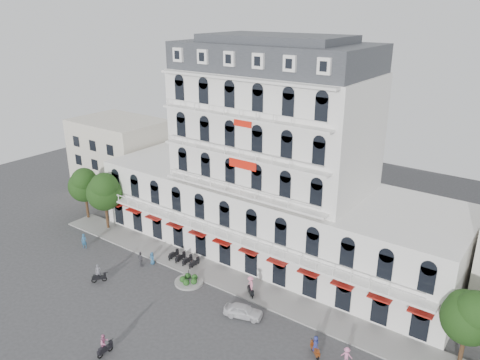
% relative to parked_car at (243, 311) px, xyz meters
% --- Properties ---
extents(ground, '(120.00, 120.00, 0.00)m').
position_rel_parked_car_xyz_m(ground, '(-5.31, -4.68, -0.66)').
color(ground, '#38383A').
rests_on(ground, ground).
extents(sidewalk, '(53.00, 4.00, 0.16)m').
position_rel_parked_car_xyz_m(sidewalk, '(-5.31, 4.32, -0.58)').
color(sidewalk, gray).
rests_on(sidewalk, ground).
extents(main_building, '(45.00, 15.00, 25.80)m').
position_rel_parked_car_xyz_m(main_building, '(-5.31, 13.31, 9.30)').
color(main_building, silver).
rests_on(main_building, ground).
extents(flank_building_west, '(14.00, 10.00, 12.00)m').
position_rel_parked_car_xyz_m(flank_building_west, '(-35.31, 15.32, 5.34)').
color(flank_building_west, beige).
rests_on(flank_building_west, ground).
extents(traffic_island, '(3.20, 3.20, 1.60)m').
position_rel_parked_car_xyz_m(traffic_island, '(-8.31, 1.32, -0.40)').
color(traffic_island, gray).
rests_on(traffic_island, ground).
extents(parked_scooter_row, '(4.40, 1.80, 1.10)m').
position_rel_parked_car_xyz_m(parked_scooter_row, '(-11.66, 4.12, -0.66)').
color(parked_scooter_row, black).
rests_on(parked_scooter_row, ground).
extents(tree_west_outer, '(4.50, 4.48, 7.76)m').
position_rel_parked_car_xyz_m(tree_west_outer, '(-31.25, 5.30, 4.69)').
color(tree_west_outer, '#382314').
rests_on(tree_west_outer, ground).
extents(tree_west_inner, '(4.76, 4.76, 8.25)m').
position_rel_parked_car_xyz_m(tree_west_inner, '(-26.25, 4.80, 5.03)').
color(tree_west_inner, '#382314').
rests_on(tree_west_inner, ground).
extents(tree_east_inner, '(4.40, 4.37, 7.57)m').
position_rel_parked_car_xyz_m(tree_east_inner, '(18.75, 5.30, 4.56)').
color(tree_east_inner, '#382314').
rests_on(tree_east_inner, ground).
extents(parked_car, '(4.16, 2.67, 1.32)m').
position_rel_parked_car_xyz_m(parked_car, '(0.00, 0.00, 0.00)').
color(parked_car, silver).
rests_on(parked_car, ground).
extents(rider_west, '(1.21, 1.41, 2.19)m').
position_rel_parked_car_xyz_m(rider_west, '(-16.46, -4.40, 0.33)').
color(rider_west, black).
rests_on(rider_west, ground).
extents(rider_southwest, '(0.63, 1.70, 2.11)m').
position_rel_parked_car_xyz_m(rider_southwest, '(-6.64, -11.44, 0.41)').
color(rider_southwest, black).
rests_on(rider_southwest, ground).
extents(rider_east, '(1.36, 1.25, 2.00)m').
position_rel_parked_car_xyz_m(rider_east, '(8.23, -0.72, 0.31)').
color(rider_east, brown).
rests_on(rider_east, ground).
extents(rider_center, '(1.39, 1.30, 2.34)m').
position_rel_parked_car_xyz_m(rider_center, '(-1.46, 3.33, 0.59)').
color(rider_center, black).
rests_on(rider_center, ground).
extents(pedestrian_left, '(0.81, 0.60, 1.52)m').
position_rel_parked_car_xyz_m(pedestrian_left, '(-14.55, 1.82, 0.10)').
color(pedestrian_left, '#2A577F').
rests_on(pedestrian_left, ground).
extents(pedestrian_mid, '(1.17, 0.74, 1.85)m').
position_rel_parked_car_xyz_m(pedestrian_mid, '(-15.26, 0.67, 0.27)').
color(pedestrian_mid, '#514F56').
rests_on(pedestrian_mid, ground).
extents(pedestrian_right, '(1.07, 0.74, 1.52)m').
position_rel_parked_car_xyz_m(pedestrian_right, '(10.81, 0.08, 0.10)').
color(pedestrian_right, pink).
rests_on(pedestrian_right, ground).
extents(pedestrian_far, '(0.84, 0.76, 1.94)m').
position_rel_parked_car_xyz_m(pedestrian_far, '(-24.29, -0.50, 0.31)').
color(pedestrian_far, '#29567D').
rests_on(pedestrian_far, ground).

